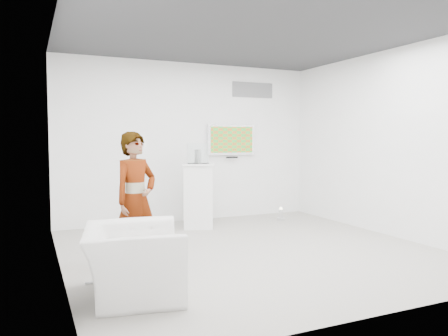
# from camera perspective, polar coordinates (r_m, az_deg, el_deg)

# --- Properties ---
(room) EXTENTS (5.01, 5.01, 3.00)m
(room) POSITION_cam_1_polar(r_m,az_deg,el_deg) (6.07, 3.48, 3.19)
(room) COLOR #A29B94
(room) RESTS_ON ground
(tv) EXTENTS (1.00, 0.08, 0.60)m
(tv) POSITION_cam_1_polar(r_m,az_deg,el_deg) (8.64, 0.93, 3.72)
(tv) COLOR silver
(tv) RESTS_ON room
(logo_decal) EXTENTS (0.90, 0.02, 0.30)m
(logo_decal) POSITION_cam_1_polar(r_m,az_deg,el_deg) (8.95, 3.77, 10.13)
(logo_decal) COLOR slate
(logo_decal) RESTS_ON room
(person) EXTENTS (0.72, 0.63, 1.65)m
(person) POSITION_cam_1_polar(r_m,az_deg,el_deg) (5.42, -11.46, -4.09)
(person) COLOR silver
(person) RESTS_ON room
(armchair) EXTENTS (1.11, 1.22, 0.70)m
(armchair) POSITION_cam_1_polar(r_m,az_deg,el_deg) (4.53, -11.75, -11.85)
(armchair) COLOR silver
(armchair) RESTS_ON room
(pedestal) EXTENTS (0.70, 0.70, 1.14)m
(pedestal) POSITION_cam_1_polar(r_m,az_deg,el_deg) (7.73, -3.46, -3.60)
(pedestal) COLOR white
(pedestal) RESTS_ON room
(floor_uplight) EXTENTS (0.19, 0.19, 0.25)m
(floor_uplight) POSITION_cam_1_polar(r_m,az_deg,el_deg) (8.48, 7.44, -6.01)
(floor_uplight) COLOR silver
(floor_uplight) RESTS_ON room
(vitrine) EXTENTS (0.45, 0.45, 0.36)m
(vitrine) POSITION_cam_1_polar(r_m,az_deg,el_deg) (7.67, -3.48, 1.95)
(vitrine) COLOR white
(vitrine) RESTS_ON pedestal
(console) EXTENTS (0.06, 0.18, 0.24)m
(console) POSITION_cam_1_polar(r_m,az_deg,el_deg) (7.67, -3.48, 1.52)
(console) COLOR white
(console) RESTS_ON pedestal
(wii_remote) EXTENTS (0.07, 0.16, 0.04)m
(wii_remote) POSITION_cam_1_polar(r_m,az_deg,el_deg) (5.65, -10.60, 2.98)
(wii_remote) COLOR white
(wii_remote) RESTS_ON person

